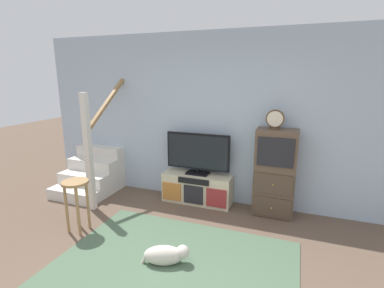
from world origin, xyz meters
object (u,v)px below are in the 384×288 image
(desk_clock, at_px, (275,120))
(bar_stool_near, at_px, (76,194))
(media_console, at_px, (197,188))
(television, at_px, (198,153))
(side_cabinet, at_px, (275,173))
(dog, at_px, (166,255))

(desk_clock, xyz_separation_m, bar_stool_near, (-2.35, -1.38, -0.91))
(media_console, bearing_deg, television, 90.00)
(media_console, xyz_separation_m, side_cabinet, (1.20, 0.01, 0.40))
(dog, bearing_deg, desk_clock, 59.84)
(side_cabinet, height_order, desk_clock, desk_clock)
(side_cabinet, height_order, bar_stool_near, side_cabinet)
(media_console, relative_size, bar_stool_near, 1.60)
(desk_clock, xyz_separation_m, dog, (-0.94, -1.62, -1.32))
(desk_clock, height_order, dog, desk_clock)
(desk_clock, bearing_deg, television, 178.57)
(desk_clock, bearing_deg, media_console, 179.76)
(television, relative_size, bar_stool_near, 1.47)
(bar_stool_near, relative_size, dog, 1.35)
(side_cabinet, distance_m, dog, 1.98)
(side_cabinet, distance_m, bar_stool_near, 2.77)
(media_console, xyz_separation_m, dog, (0.21, -1.62, -0.13))
(media_console, distance_m, desk_clock, 1.66)
(dog, bearing_deg, television, 97.27)
(side_cabinet, relative_size, dog, 2.48)
(media_console, bearing_deg, dog, -82.62)
(television, distance_m, bar_stool_near, 1.87)
(media_console, relative_size, dog, 2.15)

